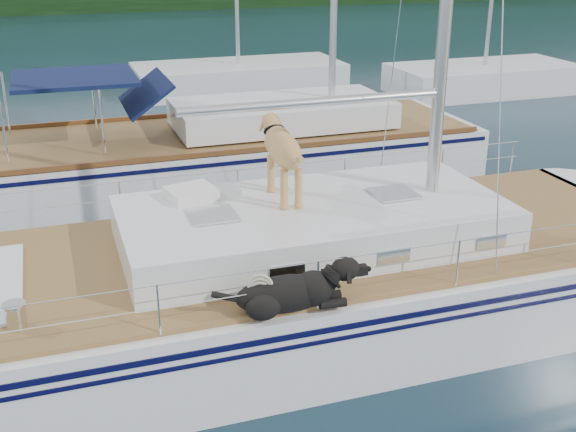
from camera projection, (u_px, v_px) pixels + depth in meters
name	position (u px, v px, depth m)	size (l,w,h in m)	color
ground	(259.00, 330.00, 10.19)	(120.00, 120.00, 0.00)	black
shore_bank	(72.00, 2.00, 50.66)	(92.00, 1.00, 1.20)	#595147
main_sailboat	(265.00, 286.00, 9.96)	(12.00, 3.87, 14.01)	white
neighbor_sailboat	(236.00, 152.00, 16.17)	(11.00, 3.50, 13.30)	white
bg_boat_center	(239.00, 78.00, 25.31)	(7.20, 3.00, 11.65)	white
bg_boat_east	(484.00, 79.00, 25.04)	(6.40, 3.00, 11.65)	white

